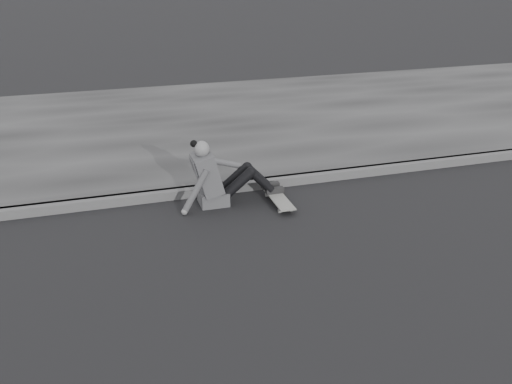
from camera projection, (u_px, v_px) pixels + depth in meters
curb at (417, 165)px, 8.47m from camera, size 24.00×0.16×0.12m
sidewalk at (334, 113)px, 11.12m from camera, size 24.00×6.00×0.12m
skateboard at (279, 199)px, 7.33m from camera, size 0.20×0.78×0.09m
seated_woman at (218, 177)px, 7.23m from camera, size 1.38×0.46×0.88m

